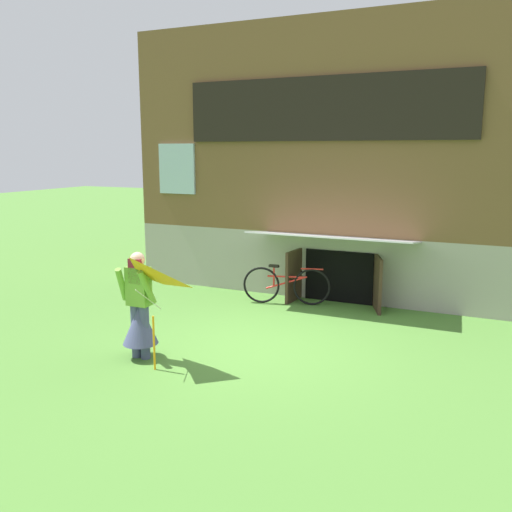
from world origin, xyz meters
name	(u,v)px	position (x,y,z in m)	size (l,w,h in m)	color
ground_plane	(260,345)	(0.00, 0.00, 0.00)	(60.00, 60.00, 0.00)	#4C7F33
log_house	(355,160)	(0.00, 5.49, 2.80)	(8.63, 6.10, 5.59)	#9E998E
person	(139,314)	(-1.38, -1.24, 0.67)	(0.61, 0.52, 1.60)	#474C75
kite	(130,286)	(-1.11, -1.78, 1.25)	(0.98, 1.01, 1.51)	orange
bicycle_red	(286,285)	(-0.50, 2.39, 0.39)	(1.70, 0.49, 0.79)	black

